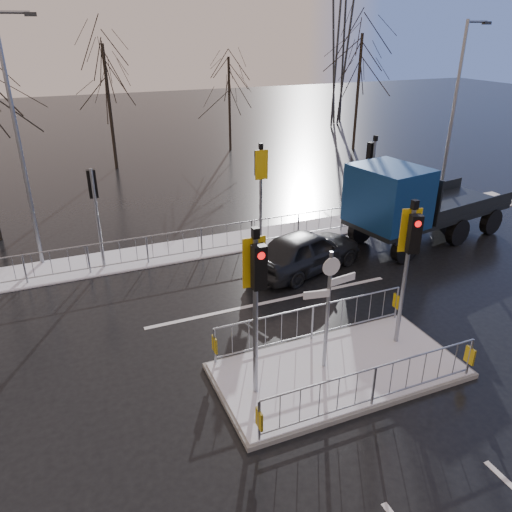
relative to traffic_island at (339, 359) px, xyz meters
name	(u,v)px	position (x,y,z in m)	size (l,w,h in m)	color
ground	(338,373)	(0.01, -0.01, -0.39)	(120.00, 120.00, 0.00)	black
snow_verge	(222,244)	(0.01, 8.59, -0.37)	(30.00, 2.00, 0.04)	white
lane_markings	(346,380)	(0.01, -0.34, -0.39)	(8.00, 11.38, 0.01)	silver
traffic_island	(339,359)	(0.00, 0.00, 0.00)	(6.00, 3.04, 4.15)	slate
far_kerb_fixtures	(233,223)	(0.31, 8.08, 0.63)	(18.00, 0.65, 3.83)	gray
car_far_lane	(306,251)	(1.94, 5.36, 0.34)	(1.73, 4.29, 1.46)	black
flatbed_truck	(406,203)	(6.36, 5.82, 1.33)	(7.32, 3.71, 3.24)	black
tree_far_a	(107,83)	(-1.99, 21.99, 4.43)	(3.75, 3.75, 7.08)	black
tree_far_b	(229,86)	(6.01, 23.99, 3.79)	(3.25, 3.25, 6.14)	black
tree_far_c	(359,70)	(14.01, 20.99, 4.76)	(4.00, 4.00, 7.55)	black
street_lamp_right	(454,113)	(10.58, 8.49, 4.00)	(1.25, 0.18, 8.00)	gray
street_lamp_left	(20,137)	(-6.42, 9.49, 4.10)	(1.25, 0.18, 8.20)	gray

